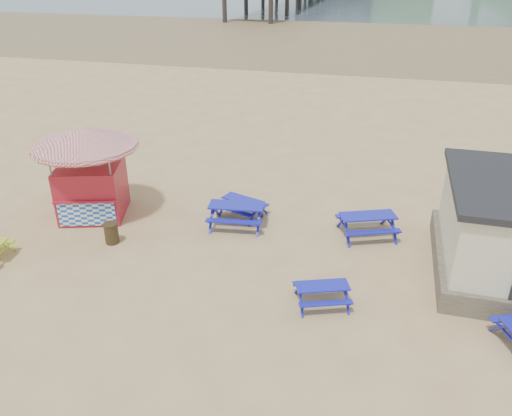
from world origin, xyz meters
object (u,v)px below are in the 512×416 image
(ice_cream_kiosk, at_px, (88,161))
(litter_bin, at_px, (111,233))
(picnic_table_blue_a, at_px, (237,215))
(picnic_table_blue_b, at_px, (243,207))

(ice_cream_kiosk, height_order, litter_bin, ice_cream_kiosk)
(picnic_table_blue_a, height_order, litter_bin, picnic_table_blue_a)
(litter_bin, bearing_deg, ice_cream_kiosk, 133.83)
(picnic_table_blue_a, height_order, ice_cream_kiosk, ice_cream_kiosk)
(ice_cream_kiosk, bearing_deg, picnic_table_blue_b, -3.98)
(picnic_table_blue_b, bearing_deg, ice_cream_kiosk, -147.36)
(picnic_table_blue_b, relative_size, ice_cream_kiosk, 0.39)
(picnic_table_blue_b, bearing_deg, picnic_table_blue_a, -71.18)
(litter_bin, bearing_deg, picnic_table_blue_a, 31.67)
(ice_cream_kiosk, distance_m, litter_bin, 3.16)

